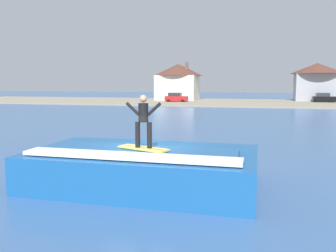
% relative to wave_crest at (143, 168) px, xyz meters
% --- Properties ---
extents(ground_plane, '(260.00, 260.00, 0.00)m').
position_rel_wave_crest_xyz_m(ground_plane, '(-0.01, 0.39, -0.66)').
color(ground_plane, '#396198').
extents(wave_crest, '(7.64, 4.42, 1.40)m').
position_rel_wave_crest_xyz_m(wave_crest, '(0.00, 0.00, 0.00)').
color(wave_crest, '#1A589A').
rests_on(wave_crest, ground_plane).
extents(surfboard, '(1.88, 1.11, 0.06)m').
position_rel_wave_crest_xyz_m(surfboard, '(0.18, -0.50, 0.77)').
color(surfboard, '#EAD159').
rests_on(surfboard, wave_crest).
extents(surfer, '(1.20, 0.32, 1.72)m').
position_rel_wave_crest_xyz_m(surfer, '(0.20, -0.54, 1.77)').
color(surfer, black).
rests_on(surfer, surfboard).
extents(shoreline_bank, '(120.00, 25.77, 0.20)m').
position_rel_wave_crest_xyz_m(shoreline_bank, '(-0.01, 54.72, -0.56)').
color(shoreline_bank, gray).
rests_on(shoreline_bank, ground_plane).
extents(car_near_shore, '(4.11, 2.20, 1.86)m').
position_rel_wave_crest_xyz_m(car_near_shore, '(-11.11, 52.55, 0.29)').
color(car_near_shore, red).
rests_on(car_near_shore, ground_plane).
extents(car_far_shore, '(3.96, 2.31, 1.86)m').
position_rel_wave_crest_xyz_m(car_far_shore, '(15.16, 57.67, 0.29)').
color(car_far_shore, black).
rests_on(car_far_shore, ground_plane).
extents(house_with_chimney, '(9.92, 9.92, 7.75)m').
position_rel_wave_crest_xyz_m(house_with_chimney, '(-12.47, 60.06, 3.49)').
color(house_with_chimney, silver).
rests_on(house_with_chimney, ground_plane).
extents(house_gabled_white, '(9.91, 9.91, 7.45)m').
position_rel_wave_crest_xyz_m(house_gabled_white, '(14.50, 62.37, 3.68)').
color(house_gabled_white, '#9EA3AD').
rests_on(house_gabled_white, ground_plane).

